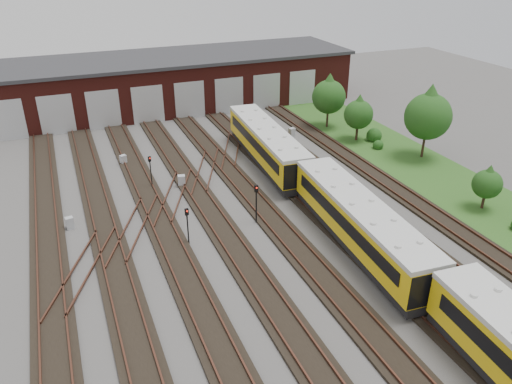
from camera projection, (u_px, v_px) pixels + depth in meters
name	position (u px, v px, depth m)	size (l,w,h in m)	color
ground	(290.00, 281.00, 31.41)	(120.00, 120.00, 0.00)	#43413E
track_network	(284.00, 275.00, 31.79)	(30.40, 70.00, 0.33)	black
maintenance_shed	(154.00, 82.00, 63.02)	(51.00, 12.50, 6.35)	#511914
grass_verge	(428.00, 173.00, 46.09)	(8.00, 55.00, 0.05)	#1F501A
metro_train	(360.00, 223.00, 33.96)	(3.91, 47.85, 3.24)	black
signal_mast_0	(150.00, 168.00, 42.54)	(0.26, 0.24, 2.91)	black
signal_mast_1	(256.00, 199.00, 37.09)	(0.28, 0.27, 3.13)	black
signal_mast_2	(187.00, 221.00, 34.51)	(0.26, 0.24, 2.82)	black
signal_mast_3	(305.00, 172.00, 41.56)	(0.28, 0.27, 3.11)	black
relay_cabinet_0	(70.00, 223.00, 36.99)	(0.56, 0.46, 0.93)	#ACAEB1
relay_cabinet_1	(123.00, 160.00, 47.70)	(0.56, 0.47, 0.93)	#ACAEB1
relay_cabinet_2	(182.00, 181.00, 43.37)	(0.62, 0.52, 1.03)	#ACAEB1
relay_cabinet_3	(248.00, 133.00, 54.32)	(0.54, 0.45, 0.89)	#ACAEB1
relay_cabinet_4	(292.00, 133.00, 54.29)	(0.62, 0.52, 1.04)	#ACAEB1
tree_0	(329.00, 93.00, 55.73)	(3.77, 3.77, 6.25)	#332017
tree_1	(359.00, 111.00, 52.22)	(3.06, 3.06, 5.07)	#332017
tree_2	(429.00, 111.00, 47.34)	(4.46, 4.46, 7.38)	#332017
tree_3	(488.00, 181.00, 38.88)	(2.30, 2.30, 3.81)	#332017
bush_1	(374.00, 134.00, 53.19)	(1.64, 1.64, 1.64)	#154213
bush_2	(378.00, 144.00, 51.27)	(1.07, 1.07, 1.07)	#154213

